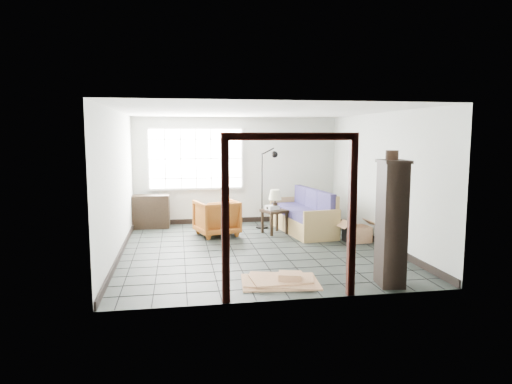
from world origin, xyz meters
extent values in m
plane|color=black|center=(0.00, 0.00, 0.00)|extent=(5.50, 5.50, 0.00)
cube|color=silver|center=(0.00, 2.75, 1.30)|extent=(5.00, 0.02, 2.60)
cube|color=silver|center=(0.00, -2.75, 1.30)|extent=(5.00, 0.02, 2.60)
cube|color=silver|center=(-2.50, 0.00, 1.30)|extent=(0.02, 5.50, 2.60)
cube|color=silver|center=(2.50, 0.00, 1.30)|extent=(0.02, 5.50, 2.60)
cube|color=white|center=(0.00, 0.00, 2.60)|extent=(5.00, 5.50, 0.02)
cube|color=black|center=(0.00, 2.73, 0.06)|extent=(4.95, 0.03, 0.12)
cube|color=black|center=(-2.48, 0.00, 0.06)|extent=(0.03, 5.45, 0.12)
cube|color=black|center=(2.48, 0.00, 0.06)|extent=(0.03, 5.45, 0.12)
cube|color=silver|center=(-1.00, 2.71, 1.60)|extent=(2.32, 0.06, 1.52)
cube|color=white|center=(-1.00, 2.67, 1.60)|extent=(2.20, 0.02, 1.40)
cube|color=black|center=(-0.85, -2.70, 1.05)|extent=(0.10, 0.08, 2.10)
cube|color=black|center=(0.85, -2.70, 1.05)|extent=(0.10, 0.08, 2.10)
cube|color=black|center=(0.00, -2.70, 2.15)|extent=(1.80, 0.08, 0.10)
cube|color=olive|center=(1.31, 1.40, 0.18)|extent=(1.05, 2.11, 0.37)
cube|color=olive|center=(1.43, 0.36, 0.32)|extent=(0.81, 0.16, 0.65)
cube|color=olive|center=(1.18, 2.43, 0.32)|extent=(0.81, 0.16, 0.65)
cube|color=olive|center=(1.67, 1.44, 0.56)|extent=(0.33, 2.02, 0.71)
cube|color=#1B193F|center=(1.37, 0.73, 0.45)|extent=(0.80, 0.73, 0.16)
cube|color=#1B193F|center=(1.66, 0.76, 0.69)|extent=(0.22, 0.66, 0.53)
cube|color=#1B193F|center=(1.29, 1.39, 0.45)|extent=(0.80, 0.73, 0.16)
cube|color=#1B193F|center=(1.58, 1.43, 0.69)|extent=(0.22, 0.66, 0.53)
cube|color=#1B193F|center=(1.21, 2.06, 0.45)|extent=(0.80, 0.73, 0.16)
cube|color=#1B193F|center=(1.50, 2.09, 0.69)|extent=(0.22, 0.66, 0.53)
imported|color=#945615|center=(-0.63, 1.34, 0.43)|extent=(1.02, 0.98, 0.86)
cube|color=black|center=(0.65, 1.31, 0.50)|extent=(0.62, 0.62, 0.06)
cube|color=black|center=(0.54, 1.06, 0.24)|extent=(0.06, 0.06, 0.48)
cube|color=black|center=(0.90, 1.20, 0.24)|extent=(0.06, 0.06, 0.48)
cube|color=black|center=(0.40, 1.42, 0.24)|extent=(0.06, 0.06, 0.48)
cube|color=black|center=(0.76, 1.56, 0.24)|extent=(0.06, 0.06, 0.48)
cylinder|color=black|center=(0.66, 1.32, 0.61)|extent=(0.15, 0.15, 0.15)
cylinder|color=black|center=(0.66, 1.32, 0.74)|extent=(0.03, 0.03, 0.11)
cone|color=beige|center=(0.66, 1.32, 0.86)|extent=(0.38, 0.38, 0.22)
cube|color=silver|center=(0.60, 1.34, 0.58)|extent=(0.32, 0.29, 0.09)
cylinder|color=black|center=(0.48, 1.29, 0.58)|extent=(0.04, 0.06, 0.06)
cylinder|color=black|center=(0.49, 1.96, 0.02)|extent=(0.35, 0.35, 0.03)
cylinder|color=black|center=(0.49, 1.96, 0.89)|extent=(0.03, 0.03, 1.73)
cylinder|color=black|center=(0.63, 1.94, 1.80)|extent=(0.29, 0.09, 0.16)
sphere|color=black|center=(0.77, 1.91, 1.72)|extent=(0.19, 0.19, 0.16)
cube|color=black|center=(-2.15, 2.40, 0.39)|extent=(1.01, 0.43, 0.78)
cube|color=black|center=(-2.15, 2.40, 0.40)|extent=(0.94, 0.37, 0.03)
cube|color=black|center=(1.57, -2.40, 0.90)|extent=(0.39, 0.49, 1.80)
cube|color=black|center=(1.57, -2.40, 1.80)|extent=(0.44, 0.54, 0.04)
cylinder|color=black|center=(1.55, -2.39, 1.89)|extent=(0.20, 0.20, 0.13)
cube|color=#906845|center=(2.15, 0.25, 0.01)|extent=(0.51, 0.43, 0.02)
cube|color=black|center=(1.91, 0.22, 0.16)|extent=(0.06, 0.38, 0.32)
cube|color=#906845|center=(2.39, 0.28, 0.16)|extent=(0.06, 0.38, 0.32)
cube|color=#906845|center=(2.17, 0.06, 0.16)|extent=(0.47, 0.07, 0.32)
cube|color=#906845|center=(2.13, 0.44, 0.16)|extent=(0.47, 0.07, 0.32)
cube|color=#906845|center=(1.85, 0.21, 0.38)|extent=(0.22, 0.40, 0.13)
cube|color=#906845|center=(2.45, 0.28, 0.38)|extent=(0.22, 0.40, 0.13)
cube|color=#906845|center=(0.02, -2.04, 0.01)|extent=(1.20, 0.91, 0.02)
cube|color=#906845|center=(0.02, -2.04, 0.04)|extent=(1.15, 0.98, 0.02)
cube|color=#906845|center=(0.02, -2.04, 0.06)|extent=(0.88, 0.66, 0.02)
cube|color=#906845|center=(0.15, -2.11, 0.12)|extent=(0.38, 0.34, 0.09)
camera|label=1|loc=(-1.43, -8.40, 2.17)|focal=32.00mm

